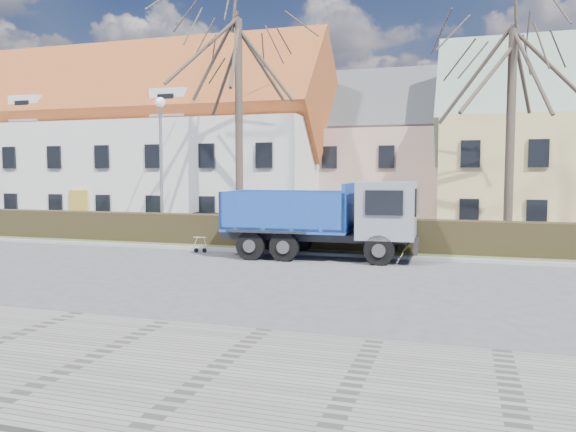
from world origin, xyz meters
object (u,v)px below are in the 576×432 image
(dump_truck, at_px, (314,218))
(cart_frame, at_px, (195,244))
(streetlight, at_px, (161,169))
(parked_car_a, at_px, (210,222))

(dump_truck, bearing_deg, cart_frame, 178.77)
(cart_frame, bearing_deg, streetlight, 136.09)
(parked_car_a, bearing_deg, streetlight, -174.44)
(streetlight, bearing_deg, parked_car_a, 79.39)
(streetlight, distance_m, cart_frame, 5.47)
(cart_frame, height_order, parked_car_a, parked_car_a)
(cart_frame, bearing_deg, dump_truck, 1.13)
(streetlight, relative_size, parked_car_a, 1.91)
(dump_truck, distance_m, streetlight, 8.94)
(dump_truck, xyz_separation_m, parked_car_a, (-7.48, 6.84, -0.88))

